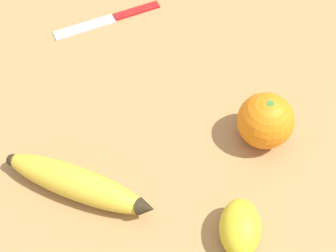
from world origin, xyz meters
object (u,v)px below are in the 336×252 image
Objects in this scene: banana at (79,185)px; lemon at (240,228)px; orange at (265,121)px; paring_knife at (112,18)px.

banana is 2.40× the size of lemon.
orange reaches higher than lemon.
lemon reaches higher than banana.
banana is 0.27m from orange.
lemon is 0.44m from paring_knife.
orange is 0.44× the size of paring_knife.
paring_knife is (0.39, -0.22, -0.02)m from lemon.
banana is 0.21m from lemon.
banana is 2.74× the size of orange.
banana is at bearing 55.82° from orange.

